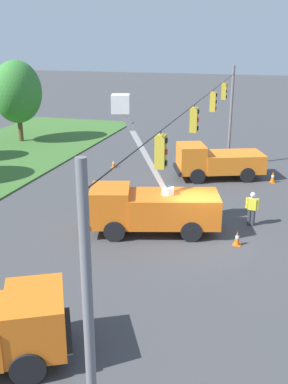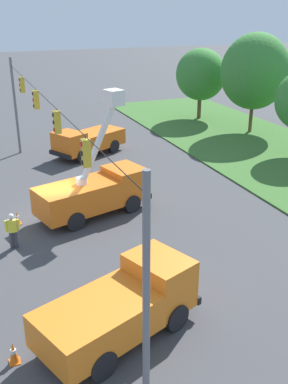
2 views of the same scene
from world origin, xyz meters
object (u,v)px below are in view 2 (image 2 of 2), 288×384
at_px(utility_truck_bucket_lift, 95,190).
at_px(traffic_cone_mid_right, 17,218).
at_px(tree_west, 255,72).
at_px(traffic_cone_foreground_right, 13,353).
at_px(utility_truck_support_near, 87,141).
at_px(utility_truck_support_far, 123,305).
at_px(tree_far_west, 201,75).
at_px(road_worker, 12,229).

distance_m(utility_truck_bucket_lift, traffic_cone_mid_right, 4.32).
xyz_separation_m(tree_west, traffic_cone_foreground_right, (21.24, -23.37, -4.99)).
relative_size(utility_truck_bucket_lift, utility_truck_support_near, 1.07).
relative_size(tree_west, utility_truck_support_far, 1.37).
relative_size(tree_far_west, road_worker, 3.90).
bearing_deg(tree_west, road_worker, -58.71).
bearing_deg(road_worker, utility_truck_support_near, 150.85).
distance_m(road_worker, traffic_cone_mid_right, 2.65).
distance_m(traffic_cone_foreground_right, traffic_cone_mid_right, 10.23).
height_order(utility_truck_support_near, road_worker, utility_truck_support_near).
distance_m(tree_far_west, road_worker, 28.97).
height_order(utility_truck_support_near, traffic_cone_foreground_right, utility_truck_support_near).
bearing_deg(traffic_cone_foreground_right, traffic_cone_mid_right, 172.08).
xyz_separation_m(road_worker, traffic_cone_foreground_right, (7.61, -0.94, -0.61)).
distance_m(utility_truck_support_near, utility_truck_support_far, 20.72).
height_order(tree_west, traffic_cone_foreground_right, tree_west).
distance_m(tree_far_west, utility_truck_support_near, 15.80).
distance_m(utility_truck_support_near, traffic_cone_foreground_right, 21.81).
relative_size(tree_far_west, traffic_cone_foreground_right, 8.88).
height_order(tree_far_west, traffic_cone_foreground_right, tree_far_west).
xyz_separation_m(tree_west, road_worker, (13.63, -22.43, -4.38)).
distance_m(utility_truck_support_far, traffic_cone_foreground_right, 3.81).
relative_size(utility_truck_support_near, road_worker, 3.51).
bearing_deg(traffic_cone_foreground_right, utility_truck_support_far, 90.06).
relative_size(tree_far_west, utility_truck_support_near, 1.11).
xyz_separation_m(utility_truck_support_far, road_worker, (-7.61, -2.79, -0.18)).
xyz_separation_m(tree_west, utility_truck_bucket_lift, (11.44, -17.79, -3.98)).
distance_m(utility_truck_support_far, road_worker, 8.10).
bearing_deg(traffic_cone_foreground_right, road_worker, 172.96).
bearing_deg(tree_far_west, utility_truck_support_far, -32.92).
bearing_deg(utility_truck_support_far, tree_far_west, 147.08).
height_order(tree_far_west, traffic_cone_mid_right, tree_far_west).
bearing_deg(tree_far_west, tree_west, 15.42).
xyz_separation_m(road_worker, traffic_cone_mid_right, (-2.52, 0.47, -0.66)).
bearing_deg(utility_truck_support_far, utility_truck_support_near, 168.08).
xyz_separation_m(utility_truck_support_far, traffic_cone_foreground_right, (0.00, -3.73, -0.80)).
xyz_separation_m(utility_truck_bucket_lift, utility_truck_support_far, (9.80, -1.85, -0.22)).
height_order(tree_west, road_worker, tree_west).
relative_size(utility_truck_bucket_lift, utility_truck_support_far, 1.06).
bearing_deg(traffic_cone_foreground_right, utility_truck_bucket_lift, 150.35).
relative_size(utility_truck_bucket_lift, traffic_cone_mid_right, 9.53).
bearing_deg(traffic_cone_mid_right, utility_truck_support_far, 12.89).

